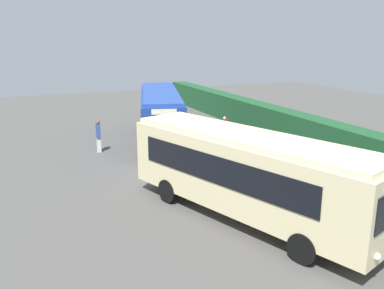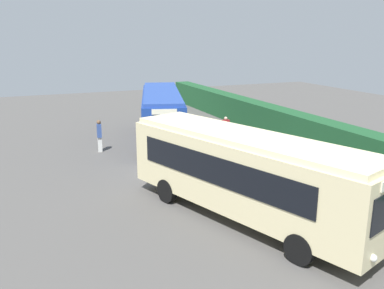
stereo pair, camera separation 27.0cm
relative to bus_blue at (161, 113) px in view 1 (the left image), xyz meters
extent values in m
plane|color=#514F4C|center=(6.14, -1.46, -1.89)|extent=(64.00, 64.00, 0.00)
cube|color=navy|center=(-0.01, 0.00, -0.07)|extent=(10.63, 5.37, 2.55)
cube|color=#2747A0|center=(-0.01, 0.00, 1.30)|extent=(10.28, 5.10, 0.20)
cube|color=black|center=(0.07, 1.25, 0.24)|extent=(7.75, 2.44, 1.02)
cube|color=black|center=(-0.65, -1.07, 0.24)|extent=(7.75, 2.44, 1.02)
cube|color=black|center=(4.97, -1.54, 0.24)|extent=(0.62, 1.89, 1.07)
cube|color=silver|center=(4.97, -1.54, 1.02)|extent=(0.43, 1.27, 0.28)
cylinder|color=black|center=(3.40, 0.09, -1.39)|extent=(1.04, 0.56, 1.00)
cylinder|color=black|center=(2.74, -2.00, -1.39)|extent=(1.04, 0.56, 1.00)
cylinder|color=black|center=(-2.75, 2.01, -1.39)|extent=(1.04, 0.56, 1.00)
cylinder|color=black|center=(-3.41, -0.09, -1.39)|extent=(1.04, 0.56, 1.00)
sphere|color=silver|center=(5.18, -0.92, -0.99)|extent=(0.22, 0.22, 0.22)
sphere|color=silver|center=(4.79, -2.18, -0.99)|extent=(0.22, 0.22, 0.22)
cube|color=beige|center=(12.50, -1.04, -0.06)|extent=(10.73, 5.70, 2.57)
cube|color=#F8E8B2|center=(12.50, -1.04, 1.33)|extent=(10.37, 5.41, 0.20)
cube|color=black|center=(11.82, 0.04, 0.25)|extent=(7.77, 2.66, 1.03)
cube|color=black|center=(12.62, -2.32, 0.25)|extent=(7.77, 2.66, 1.03)
cylinder|color=black|center=(15.22, 1.07, -1.39)|extent=(1.04, 0.59, 1.00)
cylinder|color=black|center=(15.95, -1.07, -1.39)|extent=(1.04, 0.59, 1.00)
cylinder|color=black|center=(9.06, -1.01, -1.39)|extent=(1.04, 0.59, 1.00)
cylinder|color=black|center=(9.78, -3.16, -1.39)|extent=(1.04, 0.59, 1.00)
sphere|color=silver|center=(17.72, 0.01, -0.99)|extent=(0.22, 0.22, 0.22)
cube|color=silver|center=(0.91, -4.24, -1.45)|extent=(0.28, 0.27, 0.90)
cube|color=#334C8C|center=(0.91, -4.24, -0.61)|extent=(0.42, 0.31, 0.78)
sphere|color=brown|center=(0.91, -4.24, -0.09)|extent=(0.25, 0.25, 0.25)
cube|color=olive|center=(1.69, 3.78, -1.51)|extent=(0.24, 0.31, 0.77)
cube|color=maroon|center=(1.69, 3.78, -0.78)|extent=(0.27, 0.48, 0.68)
sphere|color=beige|center=(1.69, 3.78, -0.34)|extent=(0.21, 0.21, 0.21)
cube|color=#4C6B47|center=(12.96, 1.41, -1.51)|extent=(0.35, 0.35, 0.76)
cube|color=#4C6B47|center=(12.96, 1.41, -0.79)|extent=(0.46, 0.46, 0.67)
sphere|color=tan|center=(12.96, 1.41, -0.35)|extent=(0.21, 0.21, 0.21)
cube|color=#1D4E2A|center=(6.14, 7.66, -0.90)|extent=(44.00, 1.38, 1.99)
camera|label=1|loc=(25.04, -8.77, 4.92)|focal=38.87mm
camera|label=2|loc=(25.15, -8.52, 4.92)|focal=38.87mm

